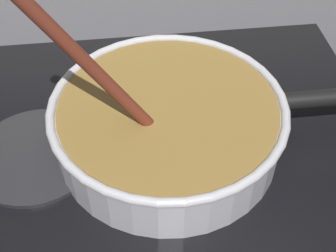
# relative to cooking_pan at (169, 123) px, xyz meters

# --- Properties ---
(hob_plate) EXTENTS (0.56, 0.48, 0.01)m
(hob_plate) POSITION_rel_cooking_pan_xyz_m (-0.00, 0.00, -0.04)
(hob_plate) COLOR black
(hob_plate) RESTS_ON ground
(burner_ring) EXTENTS (0.17, 0.17, 0.01)m
(burner_ring) POSITION_rel_cooking_pan_xyz_m (-0.00, 0.00, -0.03)
(burner_ring) COLOR #592D0C
(burner_ring) RESTS_ON hob_plate
(spare_burner) EXTENTS (0.16, 0.16, 0.01)m
(spare_burner) POSITION_rel_cooking_pan_xyz_m (-0.17, 0.00, -0.04)
(spare_burner) COLOR #262628
(spare_burner) RESTS_ON hob_plate
(cooking_pan) EXTENTS (0.44, 0.28, 0.28)m
(cooking_pan) POSITION_rel_cooking_pan_xyz_m (0.00, 0.00, 0.00)
(cooking_pan) COLOR silver
(cooking_pan) RESTS_ON hob_plate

